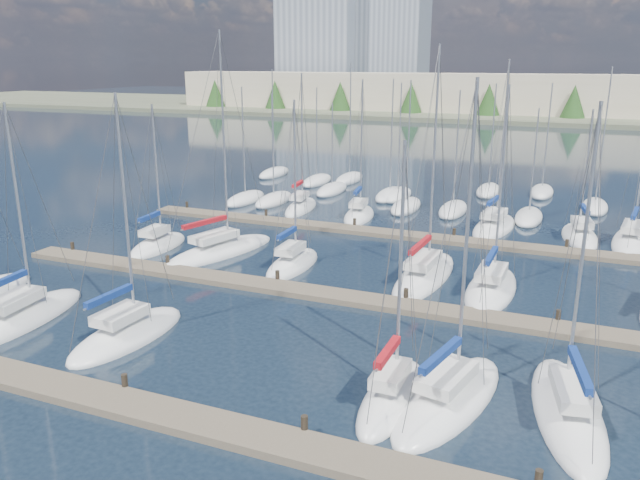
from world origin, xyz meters
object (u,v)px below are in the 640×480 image
at_px(sailboat_o, 359,215).
at_px(sailboat_k, 425,276).
at_px(sailboat_p, 494,227).
at_px(sailboat_n, 301,207).
at_px(sailboat_c, 127,335).
at_px(sailboat_f, 568,411).
at_px(sailboat_i, 220,251).
at_px(sailboat_j, 293,264).
at_px(sailboat_d, 392,397).
at_px(sailboat_b, 23,318).
at_px(sailboat_e, 449,399).
at_px(sailboat_h, 158,245).
at_px(sailboat_r, 632,241).
at_px(sailboat_q, 580,236).
at_px(sailboat_l, 491,289).

distance_m(sailboat_o, sailboat_k, 15.94).
relative_size(sailboat_p, sailboat_n, 1.09).
xyz_separation_m(sailboat_c, sailboat_f, (20.13, 0.86, -0.00)).
distance_m(sailboat_i, sailboat_j, 6.02).
relative_size(sailboat_d, sailboat_b, 0.93).
bearing_deg(sailboat_f, sailboat_i, 140.10).
bearing_deg(sailboat_n, sailboat_f, -56.54).
bearing_deg(sailboat_o, sailboat_i, -120.58).
height_order(sailboat_e, sailboat_p, sailboat_p).
distance_m(sailboat_d, sailboat_h, 25.69).
relative_size(sailboat_i, sailboat_f, 1.26).
distance_m(sailboat_r, sailboat_q, 3.61).
bearing_deg(sailboat_o, sailboat_q, -7.44).
relative_size(sailboat_p, sailboat_c, 1.12).
distance_m(sailboat_e, sailboat_i, 23.33).
distance_m(sailboat_i, sailboat_r, 30.36).
height_order(sailboat_d, sailboat_c, sailboat_c).
bearing_deg(sailboat_r, sailboat_b, -129.25).
xyz_separation_m(sailboat_c, sailboat_h, (-7.99, 13.20, 0.00)).
relative_size(sailboat_e, sailboat_c, 1.07).
bearing_deg(sailboat_i, sailboat_r, 43.49).
distance_m(sailboat_d, sailboat_n, 33.48).
height_order(sailboat_i, sailboat_p, sailboat_i).
relative_size(sailboat_d, sailboat_c, 0.89).
bearing_deg(sailboat_n, sailboat_d, -66.79).
xyz_separation_m(sailboat_c, sailboat_l, (15.57, 13.33, -0.00)).
height_order(sailboat_o, sailboat_f, sailboat_f).
height_order(sailboat_l, sailboat_b, sailboat_l).
bearing_deg(sailboat_f, sailboat_k, 112.42).
bearing_deg(sailboat_l, sailboat_c, -138.18).
height_order(sailboat_c, sailboat_l, sailboat_l).
bearing_deg(sailboat_i, sailboat_q, 46.63).
relative_size(sailboat_e, sailboat_q, 1.28).
bearing_deg(sailboat_r, sailboat_p, -173.63).
relative_size(sailboat_k, sailboat_d, 1.33).
height_order(sailboat_q, sailboat_h, sailboat_h).
height_order(sailboat_e, sailboat_f, sailboat_e).
relative_size(sailboat_k, sailboat_f, 1.18).
xyz_separation_m(sailboat_q, sailboat_h, (-28.21, -14.34, 0.01)).
relative_size(sailboat_i, sailboat_n, 1.23).
distance_m(sailboat_k, sailboat_n, 20.38).
height_order(sailboat_d, sailboat_f, sailboat_f).
bearing_deg(sailboat_b, sailboat_r, 37.22).
bearing_deg(sailboat_j, sailboat_p, 52.52).
xyz_separation_m(sailboat_d, sailboat_q, (6.61, 28.25, -0.02)).
distance_m(sailboat_p, sailboat_n, 17.18).
xyz_separation_m(sailboat_o, sailboat_p, (11.30, 0.64, -0.01)).
bearing_deg(sailboat_b, sailboat_k, 33.47).
relative_size(sailboat_k, sailboat_r, 1.00).
bearing_deg(sailboat_i, sailboat_b, -86.94).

